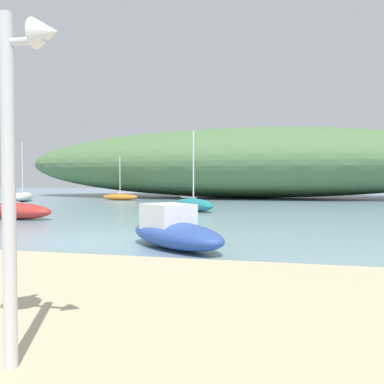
# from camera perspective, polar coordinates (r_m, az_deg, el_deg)

# --- Properties ---
(ground_plane) EXTENTS (120.00, 120.00, 0.00)m
(ground_plane) POSITION_cam_1_polar(r_m,az_deg,el_deg) (13.67, -12.44, -6.12)
(ground_plane) COLOR #7A99A8
(distant_hill) EXTENTS (45.25, 14.77, 6.65)m
(distant_hill) POSITION_cam_1_polar(r_m,az_deg,el_deg) (41.64, 7.30, 3.86)
(distant_hill) COLOR #517547
(distant_hill) RESTS_ON ground
(sailboat_far_left) EXTENTS (2.76, 4.14, 4.84)m
(sailboat_far_left) POSITION_cam_1_polar(r_m,az_deg,el_deg) (37.21, -21.66, -0.56)
(sailboat_far_left) COLOR white
(sailboat_far_left) RESTS_ON ground
(sailboat_inner_mooring) EXTENTS (4.22, 1.92, 3.91)m
(sailboat_inner_mooring) POSITION_cam_1_polar(r_m,az_deg,el_deg) (21.33, -22.51, -2.31)
(sailboat_inner_mooring) COLOR #B72D28
(sailboat_inner_mooring) RESTS_ON ground
(sailboat_far_right) EXTENTS (3.32, 3.12, 4.59)m
(sailboat_far_right) POSITION_cam_1_polar(r_m,az_deg,el_deg) (24.29, 0.19, -1.66)
(sailboat_far_right) COLOR teal
(sailboat_far_right) RESTS_ON ground
(motorboat_by_sandbar) EXTENTS (3.74, 3.48, 1.18)m
(motorboat_by_sandbar) POSITION_cam_1_polar(r_m,az_deg,el_deg) (11.57, -2.43, -5.22)
(motorboat_by_sandbar) COLOR #2D4C9E
(motorboat_by_sandbar) RESTS_ON ground
(sailboat_off_point) EXTENTS (3.25, 1.30, 3.69)m
(sailboat_off_point) POSITION_cam_1_polar(r_m,az_deg,el_deg) (36.81, -9.58, -0.63)
(sailboat_off_point) COLOR orange
(sailboat_off_point) RESTS_ON ground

